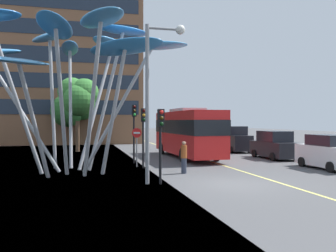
{
  "coord_description": "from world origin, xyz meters",
  "views": [
    {
      "loc": [
        -6.73,
        -14.79,
        2.85
      ],
      "look_at": [
        -0.82,
        8.91,
        2.5
      ],
      "focal_mm": 37.96,
      "sensor_mm": 36.0,
      "label": 1
    }
  ],
  "objects_px": {
    "traffic_light_kerb_far": "(143,125)",
    "pedestrian": "(184,157)",
    "red_bus": "(187,131)",
    "traffic_light_island_mid": "(134,121)",
    "traffic_light_kerb_near": "(161,130)",
    "car_side_street": "(234,140)",
    "street_lamp": "(157,80)",
    "car_parked_mid": "(328,153)",
    "no_entry_sign": "(137,141)",
    "leaf_sculpture": "(75,49)",
    "car_parked_far": "(274,146)"
  },
  "relations": [
    {
      "from": "no_entry_sign",
      "to": "leaf_sculpture",
      "type": "bearing_deg",
      "value": -163.11
    },
    {
      "from": "car_side_street",
      "to": "street_lamp",
      "type": "distance_m",
      "value": 18.3
    },
    {
      "from": "no_entry_sign",
      "to": "street_lamp",
      "type": "bearing_deg",
      "value": -90.26
    },
    {
      "from": "leaf_sculpture",
      "to": "car_parked_far",
      "type": "distance_m",
      "value": 16.03
    },
    {
      "from": "car_side_street",
      "to": "street_lamp",
      "type": "height_order",
      "value": "street_lamp"
    },
    {
      "from": "traffic_light_kerb_near",
      "to": "traffic_light_kerb_far",
      "type": "relative_size",
      "value": 0.94
    },
    {
      "from": "red_bus",
      "to": "traffic_light_kerb_near",
      "type": "relative_size",
      "value": 3.09
    },
    {
      "from": "red_bus",
      "to": "traffic_light_island_mid",
      "type": "xyz_separation_m",
      "value": [
        -4.54,
        -2.7,
        0.76
      ]
    },
    {
      "from": "leaf_sculpture",
      "to": "traffic_light_kerb_far",
      "type": "distance_m",
      "value": 5.81
    },
    {
      "from": "traffic_light_kerb_far",
      "to": "no_entry_sign",
      "type": "xyz_separation_m",
      "value": [
        -0.26,
        0.89,
        -0.99
      ]
    },
    {
      "from": "car_side_street",
      "to": "street_lamp",
      "type": "bearing_deg",
      "value": -125.61
    },
    {
      "from": "car_parked_mid",
      "to": "street_lamp",
      "type": "relative_size",
      "value": 0.57
    },
    {
      "from": "traffic_light_kerb_near",
      "to": "no_entry_sign",
      "type": "xyz_separation_m",
      "value": [
        -0.09,
        6.3,
        -0.85
      ]
    },
    {
      "from": "car_side_street",
      "to": "pedestrian",
      "type": "distance_m",
      "value": 14.57
    },
    {
      "from": "red_bus",
      "to": "traffic_light_kerb_far",
      "type": "bearing_deg",
      "value": -128.92
    },
    {
      "from": "street_lamp",
      "to": "pedestrian",
      "type": "bearing_deg",
      "value": 52.07
    },
    {
      "from": "traffic_light_island_mid",
      "to": "pedestrian",
      "type": "relative_size",
      "value": 2.25
    },
    {
      "from": "car_parked_mid",
      "to": "pedestrian",
      "type": "bearing_deg",
      "value": 177.83
    },
    {
      "from": "traffic_light_island_mid",
      "to": "car_side_street",
      "type": "relative_size",
      "value": 0.9
    },
    {
      "from": "red_bus",
      "to": "traffic_light_kerb_far",
      "type": "xyz_separation_m",
      "value": [
        -4.4,
        -5.45,
        0.53
      ]
    },
    {
      "from": "car_parked_far",
      "to": "no_entry_sign",
      "type": "distance_m",
      "value": 11.1
    },
    {
      "from": "car_parked_mid",
      "to": "no_entry_sign",
      "type": "xyz_separation_m",
      "value": [
        -10.87,
        3.68,
        0.65
      ]
    },
    {
      "from": "traffic_light_island_mid",
      "to": "leaf_sculpture",
      "type": "bearing_deg",
      "value": -141.82
    },
    {
      "from": "car_parked_far",
      "to": "leaf_sculpture",
      "type": "bearing_deg",
      "value": -166.94
    },
    {
      "from": "car_parked_mid",
      "to": "no_entry_sign",
      "type": "relative_size",
      "value": 1.73
    },
    {
      "from": "car_side_street",
      "to": "street_lamp",
      "type": "relative_size",
      "value": 0.6
    },
    {
      "from": "car_side_street",
      "to": "no_entry_sign",
      "type": "height_order",
      "value": "no_entry_sign"
    },
    {
      "from": "car_side_street",
      "to": "pedestrian",
      "type": "height_order",
      "value": "car_side_street"
    },
    {
      "from": "traffic_light_kerb_near",
      "to": "traffic_light_kerb_far",
      "type": "bearing_deg",
      "value": 88.2
    },
    {
      "from": "car_side_street",
      "to": "leaf_sculpture",
      "type": "bearing_deg",
      "value": -145.49
    },
    {
      "from": "red_bus",
      "to": "leaf_sculpture",
      "type": "bearing_deg",
      "value": -145.74
    },
    {
      "from": "traffic_light_kerb_near",
      "to": "traffic_light_island_mid",
      "type": "height_order",
      "value": "traffic_light_island_mid"
    },
    {
      "from": "traffic_light_kerb_near",
      "to": "street_lamp",
      "type": "height_order",
      "value": "street_lamp"
    },
    {
      "from": "car_parked_mid",
      "to": "car_parked_far",
      "type": "distance_m",
      "value": 5.94
    },
    {
      "from": "traffic_light_island_mid",
      "to": "no_entry_sign",
      "type": "distance_m",
      "value": 2.24
    },
    {
      "from": "traffic_light_island_mid",
      "to": "car_parked_far",
      "type": "height_order",
      "value": "traffic_light_island_mid"
    },
    {
      "from": "traffic_light_kerb_near",
      "to": "street_lamp",
      "type": "relative_size",
      "value": 0.47
    },
    {
      "from": "car_parked_far",
      "to": "street_lamp",
      "type": "distance_m",
      "value": 14.16
    },
    {
      "from": "red_bus",
      "to": "car_parked_far",
      "type": "bearing_deg",
      "value": -20.47
    },
    {
      "from": "red_bus",
      "to": "pedestrian",
      "type": "bearing_deg",
      "value": -108.27
    },
    {
      "from": "car_parked_mid",
      "to": "traffic_light_kerb_near",
      "type": "bearing_deg",
      "value": -166.36
    },
    {
      "from": "traffic_light_island_mid",
      "to": "no_entry_sign",
      "type": "bearing_deg",
      "value": -93.65
    },
    {
      "from": "leaf_sculpture",
      "to": "traffic_light_kerb_far",
      "type": "height_order",
      "value": "leaf_sculpture"
    },
    {
      "from": "leaf_sculpture",
      "to": "no_entry_sign",
      "type": "relative_size",
      "value": 5.52
    },
    {
      "from": "car_parked_far",
      "to": "pedestrian",
      "type": "bearing_deg",
      "value": -147.52
    },
    {
      "from": "traffic_light_kerb_far",
      "to": "pedestrian",
      "type": "relative_size",
      "value": 2.06
    },
    {
      "from": "car_parked_mid",
      "to": "street_lamp",
      "type": "height_order",
      "value": "street_lamp"
    },
    {
      "from": "car_parked_mid",
      "to": "car_side_street",
      "type": "distance_m",
      "value": 12.27
    },
    {
      "from": "car_parked_far",
      "to": "street_lamp",
      "type": "height_order",
      "value": "street_lamp"
    },
    {
      "from": "traffic_light_island_mid",
      "to": "car_parked_mid",
      "type": "xyz_separation_m",
      "value": [
        10.75,
        -5.55,
        -1.88
      ]
    }
  ]
}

